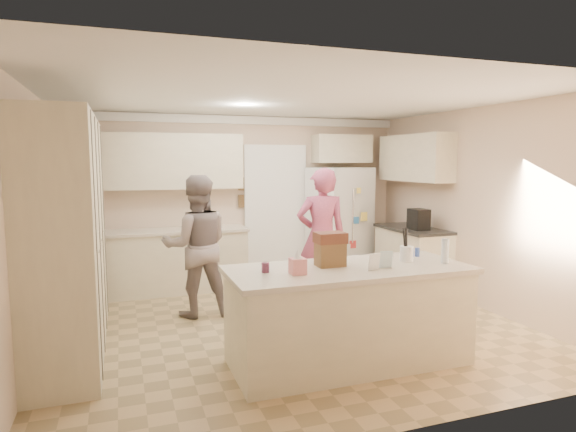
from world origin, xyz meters
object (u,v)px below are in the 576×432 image
object	(u,v)px
coffee_maker	(419,219)
dollhouse_body	(330,255)
teen_girl	(321,237)
teen_boy	(197,246)
utensil_crock	(406,254)
refrigerator	(340,223)
tissue_box	(298,266)
island_base	(348,317)

from	to	relation	value
coffee_maker	dollhouse_body	distance (m)	2.84
dollhouse_body	teen_girl	xyz separation A→B (m)	(0.64, 1.70, -0.13)
dollhouse_body	teen_boy	world-z (taller)	teen_boy
utensil_crock	dollhouse_body	bearing A→B (deg)	176.42
refrigerator	tissue_box	bearing A→B (deg)	-138.86
tissue_box	island_base	bearing A→B (deg)	10.30
refrigerator	teen_girl	world-z (taller)	teen_girl
island_base	teen_boy	xyz separation A→B (m)	(-1.13, 1.90, 0.43)
teen_boy	teen_girl	distance (m)	1.63
teen_boy	teen_girl	bearing A→B (deg)	179.94
island_base	dollhouse_body	size ratio (longest dim) A/B	8.46
utensil_crock	dollhouse_body	world-z (taller)	dollhouse_body
teen_boy	refrigerator	bearing A→B (deg)	-151.06
island_base	dollhouse_body	world-z (taller)	dollhouse_body
coffee_maker	island_base	xyz separation A→B (m)	(-2.05, -1.90, -0.63)
utensil_crock	refrigerator	bearing A→B (deg)	76.75
refrigerator	tissue_box	world-z (taller)	refrigerator
refrigerator	teen_girl	size ratio (longest dim) A/B	0.99
refrigerator	coffee_maker	xyz separation A→B (m)	(0.68, -1.20, 0.17)
utensil_crock	tissue_box	distance (m)	1.21
island_base	coffee_maker	bearing A→B (deg)	42.83
refrigerator	utensil_crock	world-z (taller)	refrigerator
coffee_maker	teen_girl	distance (m)	1.57
refrigerator	coffee_maker	bearing A→B (deg)	-78.28
teen_girl	island_base	bearing A→B (deg)	84.88
coffee_maker	teen_girl	world-z (taller)	teen_girl
refrigerator	dollhouse_body	distance (m)	3.36
teen_girl	teen_boy	bearing A→B (deg)	6.74
island_base	utensil_crock	bearing A→B (deg)	4.40
utensil_crock	teen_girl	distance (m)	1.76
refrigerator	island_base	distance (m)	3.42
dollhouse_body	island_base	bearing A→B (deg)	-33.69
refrigerator	teen_girl	xyz separation A→B (m)	(-0.88, -1.30, 0.01)
island_base	utensil_crock	xyz separation A→B (m)	(0.65, 0.05, 0.56)
island_base	refrigerator	bearing A→B (deg)	66.18
utensil_crock	tissue_box	xyz separation A→B (m)	(-1.20, -0.15, -0.00)
teen_boy	island_base	bearing A→B (deg)	124.08
dollhouse_body	teen_girl	distance (m)	1.82
tissue_box	teen_girl	bearing A→B (deg)	61.34
teen_girl	utensil_crock	bearing A→B (deg)	105.29
teen_boy	teen_girl	xyz separation A→B (m)	(1.62, -0.10, 0.04)
utensil_crock	tissue_box	size ratio (longest dim) A/B	1.07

